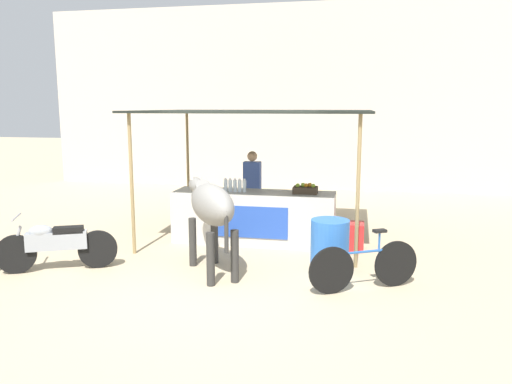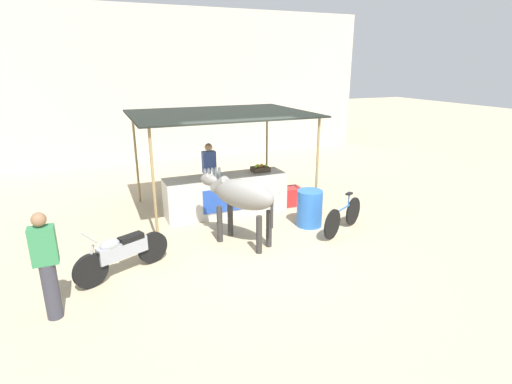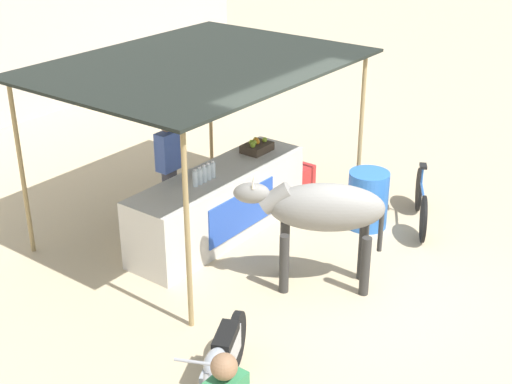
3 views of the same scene
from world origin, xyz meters
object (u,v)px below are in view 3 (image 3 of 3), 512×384
object	(u,v)px
bicycle_leaning	(421,202)
vendor_behind_counter	(169,172)
cooler_box	(294,182)
cow	(321,211)
motorcycle_parked	(221,367)
fruit_crate	(257,147)
stall_counter	(219,204)
water_barrel	(368,199)

from	to	relation	value
bicycle_leaning	vendor_behind_counter	bearing A→B (deg)	127.48
cooler_box	cow	world-z (taller)	cow
vendor_behind_counter	cooler_box	xyz separation A→B (m)	(1.91, -0.85, -0.61)
vendor_behind_counter	cow	bearing A→B (deg)	-92.07
motorcycle_parked	fruit_crate	bearing A→B (deg)	32.24
cooler_box	cow	size ratio (longest dim) A/B	0.35
stall_counter	motorcycle_parked	world-z (taller)	stall_counter
stall_counter	bicycle_leaning	world-z (taller)	stall_counter
water_barrel	motorcycle_parked	bearing A→B (deg)	-170.46
motorcycle_parked	bicycle_leaning	distance (m)	4.69
fruit_crate	water_barrel	distance (m)	1.79
vendor_behind_counter	fruit_crate	bearing A→B (deg)	-31.35
stall_counter	water_barrel	world-z (taller)	stall_counter
fruit_crate	motorcycle_parked	bearing A→B (deg)	-147.76
motorcycle_parked	stall_counter	bearing A→B (deg)	39.82
stall_counter	vendor_behind_counter	xyz separation A→B (m)	(-0.19, 0.75, 0.37)
vendor_behind_counter	motorcycle_parked	distance (m)	3.91
vendor_behind_counter	cooler_box	size ratio (longest dim) A/B	2.75
vendor_behind_counter	water_barrel	world-z (taller)	vendor_behind_counter
stall_counter	water_barrel	distance (m)	2.14
vendor_behind_counter	cooler_box	world-z (taller)	vendor_behind_counter
stall_counter	fruit_crate	size ratio (longest dim) A/B	6.82
fruit_crate	motorcycle_parked	size ratio (longest dim) A/B	0.26
stall_counter	cow	bearing A→B (deg)	-98.85
bicycle_leaning	cooler_box	bearing A→B (deg)	98.24
fruit_crate	water_barrel	bearing A→B (deg)	-71.04
fruit_crate	motorcycle_parked	xyz separation A→B (m)	(-3.63, -2.29, -0.61)
fruit_crate	water_barrel	xyz separation A→B (m)	(0.55, -1.59, -0.61)
stall_counter	motorcycle_parked	distance (m)	3.49
cow	bicycle_leaning	xyz separation A→B (m)	(2.30, -0.30, -0.68)
cow	bicycle_leaning	bearing A→B (deg)	-7.33
stall_counter	cooler_box	size ratio (longest dim) A/B	5.00
fruit_crate	cooler_box	size ratio (longest dim) A/B	0.73
motorcycle_parked	cow	bearing A→B (deg)	9.59
cow	motorcycle_parked	world-z (taller)	cow
fruit_crate	motorcycle_parked	world-z (taller)	fruit_crate
vendor_behind_counter	cow	size ratio (longest dim) A/B	0.96
stall_counter	fruit_crate	bearing A→B (deg)	3.41
fruit_crate	stall_counter	bearing A→B (deg)	-176.59
water_barrel	cow	bearing A→B (deg)	-170.52
water_barrel	cooler_box	bearing A→B (deg)	81.10
cooler_box	vendor_behind_counter	bearing A→B (deg)	156.04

